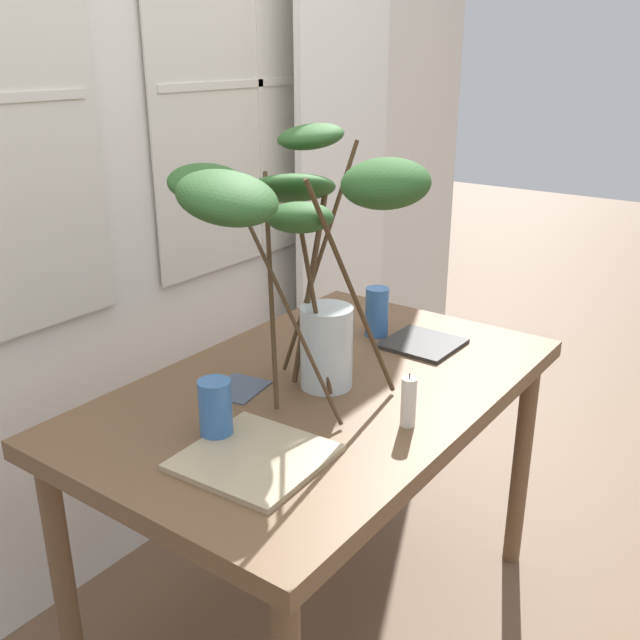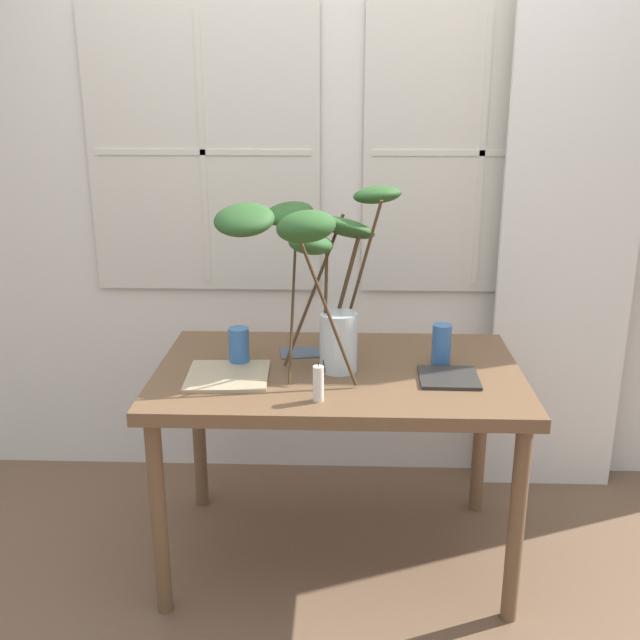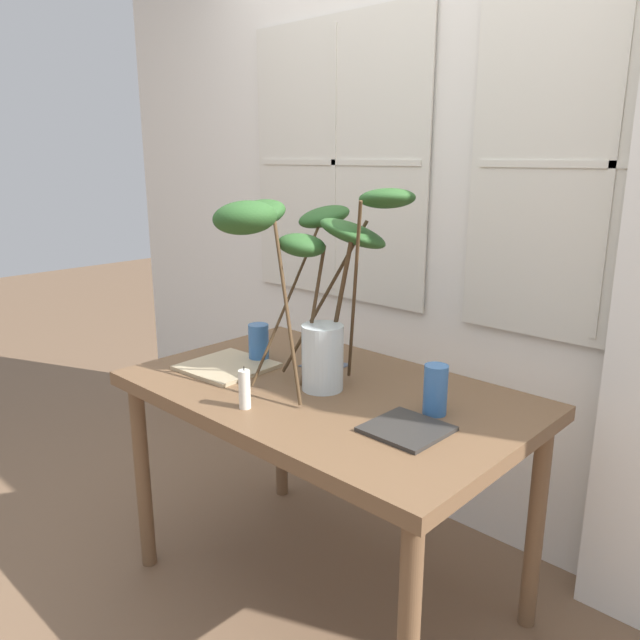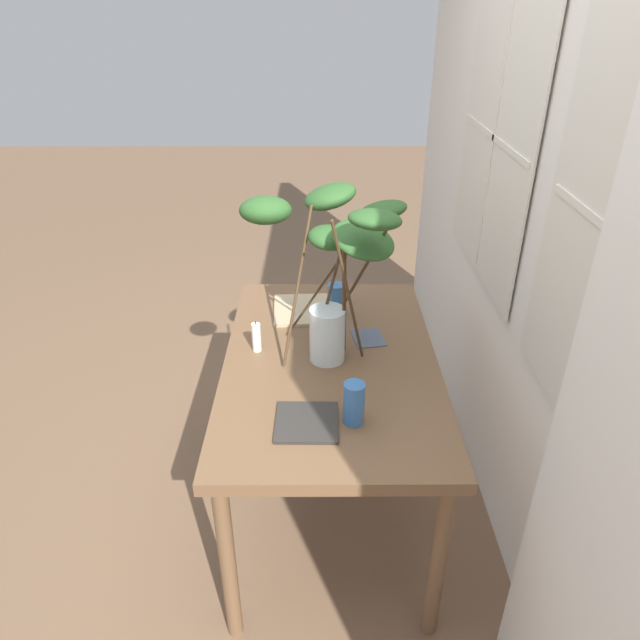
% 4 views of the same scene
% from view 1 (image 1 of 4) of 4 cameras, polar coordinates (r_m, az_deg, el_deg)
% --- Properties ---
extents(ground, '(14.00, 14.00, 0.00)m').
position_cam_1_polar(ground, '(2.32, 0.14, -22.47)').
color(ground, brown).
extents(back_wall_with_windows, '(4.32, 0.14, 2.65)m').
position_cam_1_polar(back_wall_with_windows, '(2.23, -16.18, 13.29)').
color(back_wall_with_windows, silver).
rests_on(back_wall_with_windows, ground).
extents(curtain_sheer_side, '(0.57, 0.03, 2.30)m').
position_cam_1_polar(curtain_sheer_side, '(2.83, 1.86, 11.87)').
color(curtain_sheer_side, white).
rests_on(curtain_sheer_side, ground).
extents(dining_table, '(1.30, 0.81, 0.77)m').
position_cam_1_polar(dining_table, '(1.91, 0.16, -7.22)').
color(dining_table, brown).
rests_on(dining_table, ground).
extents(vase_with_branches, '(0.68, 0.67, 0.64)m').
position_cam_1_polar(vase_with_branches, '(1.67, -1.65, 7.05)').
color(vase_with_branches, silver).
rests_on(vase_with_branches, dining_table).
extents(drinking_glass_blue_left, '(0.07, 0.07, 0.14)m').
position_cam_1_polar(drinking_glass_blue_left, '(1.62, -8.21, -6.98)').
color(drinking_glass_blue_left, '#386BAD').
rests_on(drinking_glass_blue_left, dining_table).
extents(drinking_glass_blue_right, '(0.07, 0.07, 0.15)m').
position_cam_1_polar(drinking_glass_blue_right, '(2.17, 4.49, 0.64)').
color(drinking_glass_blue_right, '#386BAD').
rests_on(drinking_glass_blue_right, dining_table).
extents(plate_square_left, '(0.29, 0.29, 0.01)m').
position_cam_1_polar(plate_square_left, '(1.56, -5.16, -10.70)').
color(plate_square_left, tan).
rests_on(plate_square_left, dining_table).
extents(plate_square_right, '(0.21, 0.21, 0.01)m').
position_cam_1_polar(plate_square_right, '(2.13, 8.04, -1.83)').
color(plate_square_right, '#2D2B28').
rests_on(plate_square_right, dining_table).
extents(napkin_folded, '(0.16, 0.14, 0.00)m').
position_cam_1_polar(napkin_folded, '(1.86, -6.43, -5.36)').
color(napkin_folded, '#4C566B').
rests_on(napkin_folded, dining_table).
extents(pillar_candle, '(0.03, 0.03, 0.13)m').
position_cam_1_polar(pillar_candle, '(1.67, 6.96, -6.41)').
color(pillar_candle, silver).
rests_on(pillar_candle, dining_table).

